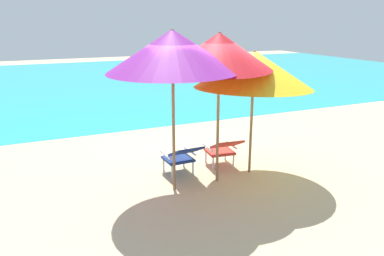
# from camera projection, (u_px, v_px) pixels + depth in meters

# --- Properties ---
(ground_plane) EXTENTS (40.00, 40.00, 0.00)m
(ground_plane) POSITION_uv_depth(u_px,v_px,m) (140.00, 121.00, 11.24)
(ground_plane) COLOR #CCB78E
(ocean_band) EXTENTS (40.00, 18.00, 0.01)m
(ocean_band) POSITION_uv_depth(u_px,v_px,m) (91.00, 81.00, 18.34)
(ocean_band) COLOR #28B2B7
(ocean_band) RESTS_ON ground_plane
(lounge_chair_left) EXTENTS (0.57, 0.89, 0.68)m
(lounge_chair_left) POSITION_uv_depth(u_px,v_px,m) (182.00, 156.00, 7.18)
(lounge_chair_left) COLOR navy
(lounge_chair_left) RESTS_ON ground_plane
(lounge_chair_right) EXTENTS (0.62, 0.92, 0.68)m
(lounge_chair_right) POSITION_uv_depth(u_px,v_px,m) (223.00, 148.00, 7.58)
(lounge_chair_right) COLOR red
(lounge_chair_right) RESTS_ON ground_plane
(beach_umbrella_left) EXTENTS (2.75, 2.74, 2.74)m
(beach_umbrella_left) POSITION_uv_depth(u_px,v_px,m) (172.00, 51.00, 6.03)
(beach_umbrella_left) COLOR olive
(beach_umbrella_left) RESTS_ON ground_plane
(beach_umbrella_center) EXTENTS (2.54, 2.55, 2.71)m
(beach_umbrella_center) POSITION_uv_depth(u_px,v_px,m) (219.00, 51.00, 6.40)
(beach_umbrella_center) COLOR olive
(beach_umbrella_center) RESTS_ON ground_plane
(beach_umbrella_right) EXTENTS (3.10, 3.10, 2.39)m
(beach_umbrella_right) POSITION_uv_depth(u_px,v_px,m) (254.00, 69.00, 6.90)
(beach_umbrella_right) COLOR olive
(beach_umbrella_right) RESTS_ON ground_plane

